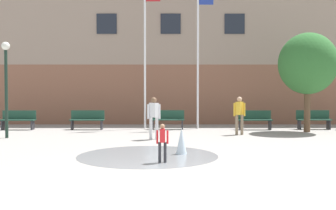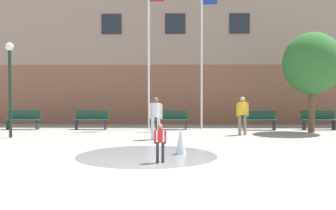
% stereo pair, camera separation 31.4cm
% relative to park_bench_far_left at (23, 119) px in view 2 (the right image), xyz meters
% --- Properties ---
extents(ground_plane, '(100.00, 100.00, 0.00)m').
position_rel_park_bench_far_left_xyz_m(ground_plane, '(7.26, -11.02, -0.48)').
color(ground_plane, gray).
extents(library_building, '(36.00, 6.05, 7.34)m').
position_rel_park_bench_far_left_xyz_m(library_building, '(7.26, 6.01, 3.19)').
color(library_building, brown).
rests_on(library_building, ground).
extents(splash_fountain, '(3.96, 3.96, 0.76)m').
position_rel_park_bench_far_left_xyz_m(splash_fountain, '(6.91, -7.50, -0.33)').
color(splash_fountain, gray).
rests_on(splash_fountain, ground).
extents(park_bench_far_left, '(1.60, 0.44, 0.91)m').
position_rel_park_bench_far_left_xyz_m(park_bench_far_left, '(0.00, 0.00, 0.00)').
color(park_bench_far_left, '#28282D').
rests_on(park_bench_far_left, ground).
extents(park_bench_left_of_flagpoles, '(1.60, 0.44, 0.91)m').
position_rel_park_bench_far_left_xyz_m(park_bench_left_of_flagpoles, '(3.26, 0.07, 0.00)').
color(park_bench_left_of_flagpoles, '#28282D').
rests_on(park_bench_left_of_flagpoles, ground).
extents(park_bench_under_left_flagpole, '(1.60, 0.44, 0.91)m').
position_rel_park_bench_far_left_xyz_m(park_bench_under_left_flagpole, '(7.10, 0.22, 0.00)').
color(park_bench_under_left_flagpole, '#28282D').
rests_on(park_bench_under_left_flagpole, ground).
extents(park_bench_under_right_flagpole, '(1.60, 0.44, 0.91)m').
position_rel_park_bench_far_left_xyz_m(park_bench_under_right_flagpole, '(11.25, 0.02, 0.00)').
color(park_bench_under_right_flagpole, '#28282D').
rests_on(park_bench_under_right_flagpole, ground).
extents(park_bench_far_right, '(1.60, 0.44, 0.91)m').
position_rel_park_bench_far_left_xyz_m(park_bench_far_right, '(14.11, 0.22, 0.00)').
color(park_bench_far_right, '#28282D').
rests_on(park_bench_far_right, ground).
extents(teen_by_trashcan, '(0.50, 0.38, 1.59)m').
position_rel_park_bench_far_left_xyz_m(teen_by_trashcan, '(6.58, -3.84, 0.45)').
color(teen_by_trashcan, silver).
rests_on(teen_by_trashcan, ground).
extents(adult_in_red, '(0.50, 0.39, 1.59)m').
position_rel_park_bench_far_left_xyz_m(adult_in_red, '(10.11, -2.20, 0.45)').
color(adult_in_red, '#89755B').
rests_on(adult_in_red, ground).
extents(child_in_fountain, '(0.31, 0.22, 0.99)m').
position_rel_park_bench_far_left_xyz_m(child_in_fountain, '(6.97, -8.71, 0.10)').
color(child_in_fountain, '#28282D').
rests_on(child_in_fountain, ground).
extents(flagpole_left, '(0.80, 0.10, 7.04)m').
position_rel_park_bench_far_left_xyz_m(flagpole_left, '(6.02, 0.60, 3.28)').
color(flagpole_left, silver).
rests_on(flagpole_left, ground).
extents(flagpole_right, '(0.80, 0.10, 6.88)m').
position_rel_park_bench_far_left_xyz_m(flagpole_right, '(8.61, 0.60, 3.20)').
color(flagpole_right, silver).
rests_on(flagpole_right, ground).
extents(lamp_post_left_lane, '(0.32, 0.32, 3.73)m').
position_rel_park_bench_far_left_xyz_m(lamp_post_left_lane, '(0.84, -3.39, 1.97)').
color(lamp_post_left_lane, '#192D23').
rests_on(lamp_post_left_lane, ground).
extents(street_tree_near_building, '(2.58, 2.58, 4.43)m').
position_rel_park_bench_far_left_xyz_m(street_tree_near_building, '(13.34, -1.08, 2.56)').
color(street_tree_near_building, brown).
rests_on(street_tree_near_building, ground).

